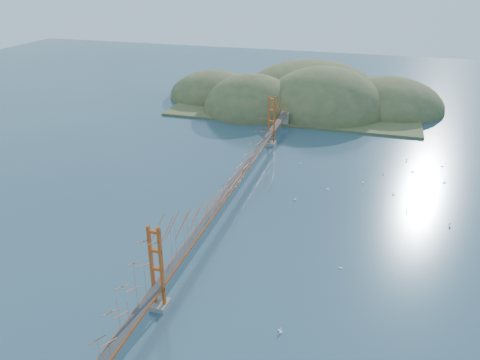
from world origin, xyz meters
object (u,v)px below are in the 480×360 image
(bridge, at_px, (233,165))
(sailboat_2, at_px, (341,268))
(sailboat_1, at_px, (363,182))
(sailboat_0, at_px, (295,199))

(bridge, height_order, sailboat_2, bridge)
(sailboat_1, bearing_deg, sailboat_2, -92.49)
(sailboat_1, xyz_separation_m, sailboat_2, (-1.30, -29.90, 0.01))
(sailboat_1, xyz_separation_m, sailboat_0, (-11.40, -10.93, 0.01))
(sailboat_1, height_order, sailboat_2, sailboat_2)
(bridge, distance_m, sailboat_0, 13.30)
(sailboat_1, bearing_deg, sailboat_0, -136.20)
(bridge, distance_m, sailboat_2, 26.82)
(sailboat_2, bearing_deg, sailboat_0, 118.03)
(sailboat_0, bearing_deg, sailboat_1, 43.80)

